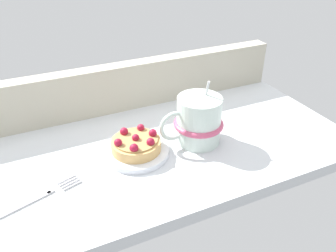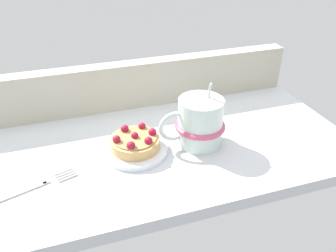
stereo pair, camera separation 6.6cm
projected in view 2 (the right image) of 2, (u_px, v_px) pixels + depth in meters
ground_plane at (154, 149)px, 70.41cm from camera, size 80.66×39.71×2.52cm
window_rail_back at (132, 85)px, 81.42cm from camera, size 79.04×3.86×10.97cm
dessert_plate at (136, 150)px, 67.21cm from camera, size 12.78×12.78×1.14cm
raspberry_tart at (135, 142)px, 66.19cm from camera, size 9.60×9.60×3.56cm
coffee_mug at (199, 123)px, 67.69cm from camera, size 13.65×10.12×13.09cm
dessert_fork at (32, 187)px, 58.18cm from camera, size 15.63×6.31×0.60cm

